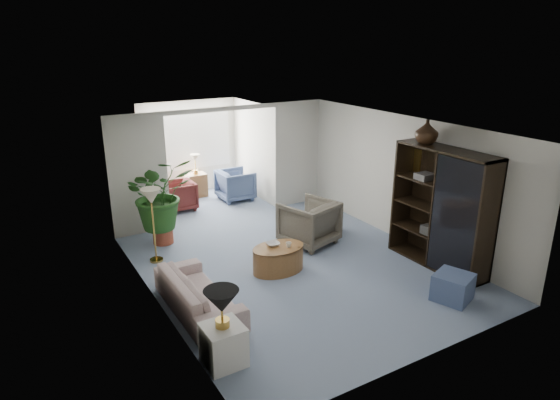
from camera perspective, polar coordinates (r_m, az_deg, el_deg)
floor at (r=8.78m, az=2.01°, el=-7.91°), size 6.00×6.00×0.00m
sunroom_floor at (r=12.16m, az=-8.43°, el=-0.38°), size 2.60×2.60×0.00m
back_pier_left at (r=10.24m, az=-16.23°, el=2.76°), size 1.20×0.12×2.50m
back_pier_right at (r=11.71m, az=2.03°, el=5.44°), size 1.20×0.12×2.50m
back_header at (r=10.60m, az=-6.73°, el=10.53°), size 2.60×0.12×0.10m
window_pane at (r=12.78m, az=-10.60°, el=6.93°), size 2.20×0.02×1.50m
window_blinds at (r=12.75m, az=-10.55°, el=6.91°), size 2.20×0.02×1.50m
framed_picture at (r=9.61m, az=14.97°, el=4.63°), size 0.04×0.50×0.40m
sofa at (r=7.49m, az=-9.55°, el=-10.70°), size 0.77×1.93×0.56m
end_table at (r=6.37m, az=-6.64°, el=-16.49°), size 0.49×0.49×0.53m
table_lamp at (r=6.04m, az=-6.86°, el=-11.70°), size 0.44×0.44×0.30m
floor_lamp at (r=8.85m, az=-14.88°, el=0.42°), size 0.36×0.36×0.28m
coffee_table at (r=8.58m, az=-0.21°, el=-6.89°), size 1.03×1.03×0.45m
coffee_bowl at (r=8.53m, az=-0.84°, el=-5.18°), size 0.25×0.25×0.06m
coffee_cup at (r=8.46m, az=1.02°, el=-5.26°), size 0.11×0.11×0.09m
wingback_chair at (r=9.60m, az=3.38°, el=-2.64°), size 1.18×1.20×0.88m
side_table_dark at (r=10.27m, az=5.68°, el=-2.22°), size 0.49×0.41×0.57m
entertainment_cabinet at (r=8.94m, az=18.37°, el=-0.98°), size 0.51×1.92×2.13m
cabinet_urn at (r=8.94m, az=16.81°, el=7.67°), size 0.40×0.40×0.42m
ottoman at (r=8.16m, az=19.57°, el=-9.58°), size 0.68×0.68×0.42m
plant_pot at (r=9.99m, az=-13.52°, el=-4.03°), size 0.40×0.40×0.32m
house_plant at (r=9.69m, az=-13.91°, el=0.75°), size 1.29×1.12×1.43m
sunroom_chair_blue at (r=12.26m, az=-5.23°, el=1.76°), size 0.85×0.82×0.76m
sunroom_chair_maroon at (r=11.74m, az=-11.84°, el=0.48°), size 0.76×0.74×0.69m
sunroom_table at (r=12.67m, az=-9.75°, el=1.74°), size 0.49×0.39×0.60m
shelf_clutter at (r=8.82m, az=18.72°, el=-1.10°), size 0.30×1.18×1.06m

